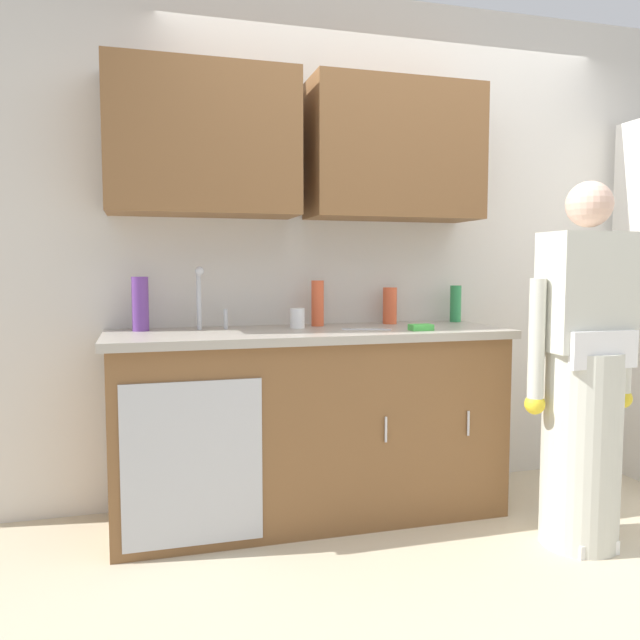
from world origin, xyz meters
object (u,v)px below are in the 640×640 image
Objects in this scene: sink at (210,335)px; bottle_water_short at (140,304)px; bottle_water_tall at (456,304)px; sponge at (421,327)px; knife_on_counter at (366,329)px; bottle_dish_liquid at (318,303)px; bottle_soap at (390,306)px; cup_by_sink at (297,318)px; person_at_sink at (583,393)px.

bottle_water_short is at bearing 153.49° from sink.
sponge is at bearing -134.95° from bottle_water_tall.
knife_on_counter is (0.75, -0.09, 0.02)m from sink.
bottle_water_short is at bearing -179.00° from bottle_dish_liquid.
bottle_water_tall reaches higher than bottle_soap.
cup_by_sink is at bearing -173.30° from bottle_water_tall.
bottle_water_tall is (-0.17, 0.88, 0.35)m from person_at_sink.
bottle_water_tall is 0.71m from knife_on_counter.
bottle_water_tall is at bearing -136.28° from knife_on_counter.
sink is 2.08× the size of knife_on_counter.
sink is at bearing -171.51° from bottle_water_tall.
sink is 4.55× the size of sponge.
knife_on_counter is at bearing 157.60° from sponge.
cup_by_sink is at bearing 152.66° from sponge.
sponge is (1.32, -0.35, -0.12)m from bottle_water_short.
bottle_dish_liquid is at bearing 139.40° from sponge.
sink is 1.02m from sponge.
bottle_water_short is 1.09× the size of knife_on_counter.
person_at_sink is at bearing -23.07° from sink.
bottle_dish_liquid is 0.34m from knife_on_counter.
bottle_water_short is 2.39× the size of sponge.
bottle_water_tall is 0.85× the size of knife_on_counter.
person_at_sink is at bearing -40.39° from bottle_dish_liquid.
sink is 0.31× the size of person_at_sink.
bottle_soap is at bearing 91.21° from sponge.
sponge is (0.01, -0.38, -0.08)m from bottle_soap.
bottle_water_short is 1.72m from bottle_water_tall.
bottle_soap is at bearing -177.99° from bottle_water_tall.
sink is 0.38m from bottle_water_short.
sink is 1.72m from person_at_sink.
bottle_dish_liquid is 0.17m from cup_by_sink.
bottle_soap is at bearing 10.14° from cup_by_sink.
sponge is at bearing 176.59° from knife_on_counter.
bottle_dish_liquid is (-0.99, 0.84, 0.37)m from person_at_sink.
knife_on_counter is at bearing -12.91° from bottle_water_short.
cup_by_sink is at bearing -4.58° from bottle_water_short.
sponge is (-0.57, 0.48, 0.26)m from person_at_sink.
sink is at bearing 156.93° from person_at_sink.
bottle_soap is 0.82× the size of knife_on_counter.
person_at_sink reaches higher than knife_on_counter.
knife_on_counter is at bearing -31.01° from cup_by_sink.
sink is 2.10× the size of bottle_dish_liquid.
knife_on_counter is at bearing -130.18° from bottle_soap.
sink is 0.76m from knife_on_counter.
bottle_dish_liquid is at bearing 139.61° from person_at_sink.
knife_on_counter is (-0.64, -0.30, -0.10)m from bottle_water_tall.
bottle_soap is at bearing 123.65° from person_at_sink.
sponge is (1.00, -0.19, 0.03)m from sink.
knife_on_counter is at bearing -155.28° from bottle_water_tall.
person_at_sink reaches higher than bottle_water_tall.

